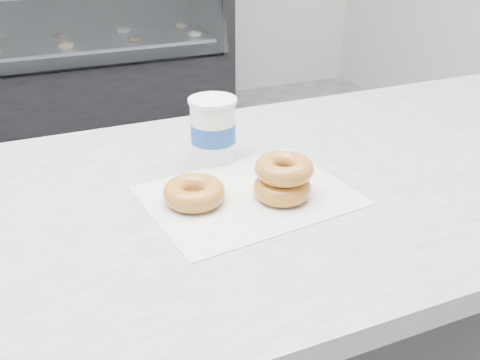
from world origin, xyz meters
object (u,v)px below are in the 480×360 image
Objects in this scene: display_case at (32,61)px; donut_single at (194,193)px; donut_stack at (283,178)px; coffee_cup at (213,129)px.

display_case reaches higher than donut_single.
donut_stack is at bearing -84.13° from display_case.
display_case reaches higher than donut_stack.
display_case is at bearing 100.03° from coffee_cup.
display_case is 23.05× the size of donut_single.
donut_single is at bearing -116.09° from coffee_cup.
coffee_cup reaches higher than donut_single.
display_case is at bearing 92.96° from donut_single.
coffee_cup is (0.09, 0.15, 0.04)m from donut_single.
donut_single is (0.14, -2.74, 0.43)m from display_case.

